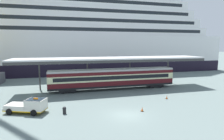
# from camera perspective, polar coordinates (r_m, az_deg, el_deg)

# --- Properties ---
(ground_plane) EXTENTS (400.00, 400.00, 0.00)m
(ground_plane) POSITION_cam_1_polar(r_m,az_deg,el_deg) (24.53, 4.61, -13.49)
(ground_plane) COLOR slate
(cruise_ship) EXTENTS (123.45, 23.81, 35.53)m
(cruise_ship) POSITION_cam_1_polar(r_m,az_deg,el_deg) (66.62, -22.74, 9.61)
(cruise_ship) COLOR black
(cruise_ship) RESTS_ON ground
(platform_canopy) EXTENTS (37.71, 6.49, 6.35)m
(platform_canopy) POSITION_cam_1_polar(r_m,az_deg,el_deg) (37.34, 0.24, 3.42)
(platform_canopy) COLOR silver
(platform_canopy) RESTS_ON ground
(train_carriage) EXTENTS (24.92, 2.81, 4.11)m
(train_carriage) POSITION_cam_1_polar(r_m,az_deg,el_deg) (37.41, 0.40, -2.44)
(train_carriage) COLOR black
(train_carriage) RESTS_ON ground
(service_truck) EXTENTS (5.58, 3.79, 2.02)m
(service_truck) POSITION_cam_1_polar(r_m,az_deg,el_deg) (27.16, -23.78, -9.81)
(service_truck) COLOR silver
(service_truck) RESTS_ON ground
(traffic_cone_near) EXTENTS (0.36, 0.36, 0.61)m
(traffic_cone_near) POSITION_cam_1_polar(r_m,az_deg,el_deg) (32.53, 16.27, -7.91)
(traffic_cone_near) COLOR black
(traffic_cone_near) RESTS_ON ground
(traffic_cone_mid) EXTENTS (0.36, 0.36, 0.60)m
(traffic_cone_mid) POSITION_cam_1_polar(r_m,az_deg,el_deg) (25.99, 9.14, -11.64)
(traffic_cone_mid) COLOR black
(traffic_cone_mid) RESTS_ON ground
(quay_bollard) EXTENTS (0.48, 0.48, 0.96)m
(quay_bollard) POSITION_cam_1_polar(r_m,az_deg,el_deg) (25.46, -14.24, -11.67)
(quay_bollard) COLOR black
(quay_bollard) RESTS_ON ground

